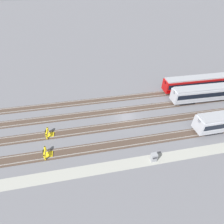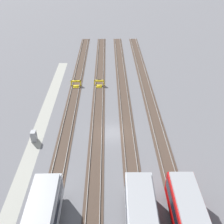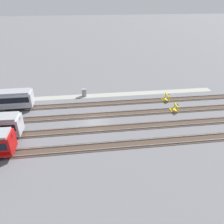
{
  "view_description": "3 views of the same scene",
  "coord_description": "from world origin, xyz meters",
  "px_view_note": "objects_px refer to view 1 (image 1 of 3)",
  "views": [
    {
      "loc": [
        -8.1,
        -26.43,
        23.55
      ],
      "look_at": [
        -2.96,
        -0.0,
        1.8
      ],
      "focal_mm": 28.0,
      "sensor_mm": 36.0,
      "label": 1
    },
    {
      "loc": [
        30.94,
        -0.59,
        23.85
      ],
      "look_at": [
        -2.96,
        -0.0,
        1.8
      ],
      "focal_mm": 42.0,
      "sensor_mm": 36.0,
      "label": 2
    },
    {
      "loc": [
        1.3,
        32.07,
        19.6
      ],
      "look_at": [
        -2.96,
        -0.0,
        1.8
      ],
      "focal_mm": 35.0,
      "sensor_mm": 36.0,
      "label": 3
    }
  ],
  "objects_px": {
    "bumper_stop_nearest_track": "(47,153)",
    "subway_car_back_row_centre": "(199,83)",
    "subway_car_back_row_leftmost": "(210,93)",
    "bumper_stop_near_inner_track": "(49,133)",
    "electrical_cabinet": "(154,157)"
  },
  "relations": [
    {
      "from": "subway_car_back_row_centre",
      "to": "bumper_stop_near_inner_track",
      "type": "height_order",
      "value": "subway_car_back_row_centre"
    },
    {
      "from": "subway_car_back_row_centre",
      "to": "electrical_cabinet",
      "type": "relative_size",
      "value": 11.27
    },
    {
      "from": "bumper_stop_nearest_track",
      "to": "bumper_stop_near_inner_track",
      "type": "distance_m",
      "value": 4.57
    },
    {
      "from": "subway_car_back_row_centre",
      "to": "bumper_stop_nearest_track",
      "type": "relative_size",
      "value": 8.99
    },
    {
      "from": "bumper_stop_nearest_track",
      "to": "subway_car_back_row_centre",
      "type": "bearing_deg",
      "value": 21.24
    },
    {
      "from": "subway_car_back_row_centre",
      "to": "electrical_cabinet",
      "type": "distance_m",
      "value": 26.01
    },
    {
      "from": "electrical_cabinet",
      "to": "bumper_stop_nearest_track",
      "type": "bearing_deg",
      "value": 165.62
    },
    {
      "from": "subway_car_back_row_centre",
      "to": "electrical_cabinet",
      "type": "bearing_deg",
      "value": -136.01
    },
    {
      "from": "bumper_stop_nearest_track",
      "to": "electrical_cabinet",
      "type": "relative_size",
      "value": 1.25
    },
    {
      "from": "subway_car_back_row_centre",
      "to": "bumper_stop_nearest_track",
      "type": "xyz_separation_m",
      "value": [
        -35.39,
        -13.76,
        -1.53
      ]
    },
    {
      "from": "subway_car_back_row_centre",
      "to": "bumper_stop_near_inner_track",
      "type": "distance_m",
      "value": 36.67
    },
    {
      "from": "subway_car_back_row_leftmost",
      "to": "bumper_stop_near_inner_track",
      "type": "xyz_separation_m",
      "value": [
        -35.47,
        -4.62,
        -1.53
      ]
    },
    {
      "from": "subway_car_back_row_centre",
      "to": "bumper_stop_near_inner_track",
      "type": "relative_size",
      "value": 8.98
    },
    {
      "from": "subway_car_back_row_centre",
      "to": "bumper_stop_near_inner_track",
      "type": "bearing_deg",
      "value": -165.48
    },
    {
      "from": "bumper_stop_nearest_track",
      "to": "bumper_stop_near_inner_track",
      "type": "relative_size",
      "value": 1.0
    }
  ]
}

